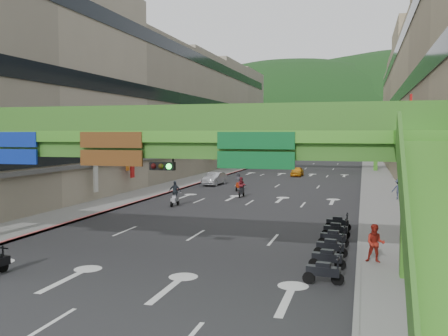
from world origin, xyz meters
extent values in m
plane|color=black|center=(0.00, 0.00, 0.00)|extent=(320.00, 320.00, 0.00)
cube|color=#28282B|center=(0.00, 50.00, 0.01)|extent=(18.00, 140.00, 0.02)
cube|color=gray|center=(-11.00, 50.00, 0.07)|extent=(4.00, 140.00, 0.15)
cube|color=gray|center=(11.00, 50.00, 0.07)|extent=(4.00, 140.00, 0.15)
cube|color=#CC5959|center=(-9.10, 50.00, 0.09)|extent=(0.20, 140.00, 0.18)
cube|color=gray|center=(9.10, 50.00, 0.09)|extent=(0.20, 140.00, 0.18)
cube|color=#9E937F|center=(-19.00, 50.00, 9.50)|extent=(12.00, 95.00, 19.00)
cube|color=black|center=(-12.95, 50.00, 4.20)|extent=(0.08, 90.25, 1.40)
cube|color=black|center=(-12.95, 50.00, 10.20)|extent=(0.08, 90.25, 1.40)
cube|color=black|center=(-12.95, 50.00, 16.20)|extent=(0.08, 90.25, 1.40)
cube|color=black|center=(12.95, 50.00, 4.20)|extent=(0.08, 90.25, 1.40)
cube|color=black|center=(12.95, 50.00, 10.20)|extent=(0.08, 90.25, 1.40)
cube|color=black|center=(12.95, 50.00, 16.20)|extent=(0.08, 90.25, 1.40)
cube|color=#4C9E2D|center=(0.00, 6.00, 5.75)|extent=(28.00, 2.20, 0.50)
cube|color=#387223|center=(0.00, 6.00, 5.15)|extent=(28.00, 1.76, 0.70)
cube|color=#4C9E2D|center=(11.00, 6.00, 2.40)|extent=(0.60, 0.60, 4.80)
cube|color=#387223|center=(0.00, 4.96, 6.55)|extent=(28.00, 0.12, 1.10)
cube|color=#387223|center=(0.00, 7.04, 6.55)|extent=(28.00, 0.12, 1.10)
cube|color=navy|center=(-6.50, 4.92, 5.15)|extent=(2.40, 0.12, 1.50)
cube|color=#593314|center=(-1.50, 4.92, 5.15)|extent=(3.00, 0.12, 1.50)
cube|color=#0C5926|center=(5.00, 4.92, 5.15)|extent=(3.20, 0.12, 1.50)
cube|color=black|center=(1.00, 4.77, 4.50)|extent=(1.10, 0.28, 0.35)
cube|color=#4C9E2D|center=(0.00, 65.00, 5.75)|extent=(28.00, 2.20, 0.50)
cube|color=#387223|center=(0.00, 65.00, 5.15)|extent=(28.00, 1.76, 0.70)
cube|color=#4C9E2D|center=(-11.00, 65.00, 2.40)|extent=(0.60, 0.60, 4.80)
cube|color=#4C9E2D|center=(11.00, 65.00, 2.40)|extent=(0.60, 0.60, 4.80)
cube|color=#387223|center=(0.00, 63.96, 6.55)|extent=(28.00, 0.12, 1.10)
cube|color=#387223|center=(0.00, 66.04, 6.55)|extent=(28.00, 0.12, 1.10)
ellipsoid|color=#1C4419|center=(-15.00, 160.00, 0.00)|extent=(168.00, 140.00, 112.00)
ellipsoid|color=#1C4419|center=(25.00, 180.00, 0.00)|extent=(208.00, 176.00, 128.00)
cylinder|color=black|center=(0.00, 30.00, 6.20)|extent=(26.00, 0.03, 0.03)
cone|color=red|center=(-12.50, 30.00, 5.95)|extent=(0.36, 0.36, 0.40)
cone|color=gold|center=(-10.23, 30.00, 5.95)|extent=(0.36, 0.36, 0.40)
cone|color=#193FB2|center=(-7.95, 30.00, 5.95)|extent=(0.36, 0.36, 0.40)
cone|color=silver|center=(-5.68, 30.00, 5.95)|extent=(0.36, 0.36, 0.40)
cone|color=#198C33|center=(-3.41, 30.00, 5.95)|extent=(0.36, 0.36, 0.40)
cone|color=orange|center=(-1.14, 30.00, 5.95)|extent=(0.36, 0.36, 0.40)
cone|color=red|center=(1.14, 30.00, 5.95)|extent=(0.36, 0.36, 0.40)
cone|color=gold|center=(3.41, 30.00, 5.95)|extent=(0.36, 0.36, 0.40)
cone|color=#193FB2|center=(5.68, 30.00, 5.95)|extent=(0.36, 0.36, 0.40)
cone|color=silver|center=(7.95, 30.00, 5.95)|extent=(0.36, 0.36, 0.40)
cone|color=#198C33|center=(10.23, 30.00, 5.95)|extent=(0.36, 0.36, 0.40)
cone|color=orange|center=(12.50, 30.00, 5.95)|extent=(0.36, 0.36, 0.40)
cube|color=black|center=(-5.39, 2.60, 1.05)|extent=(0.55, 0.13, 0.06)
cylinder|color=black|center=(-5.39, 2.60, 0.25)|extent=(0.16, 0.51, 0.50)
cube|color=black|center=(-1.56, 29.53, 0.55)|extent=(0.48, 1.33, 0.35)
cube|color=black|center=(-1.56, 29.53, 0.80)|extent=(0.35, 0.58, 0.18)
cube|color=black|center=(-1.50, 30.08, 1.05)|extent=(0.55, 0.12, 0.06)
cylinder|color=black|center=(-1.50, 30.08, 0.25)|extent=(0.15, 0.51, 0.50)
cylinder|color=black|center=(-1.61, 28.98, 0.25)|extent=(0.15, 0.51, 0.50)
imported|color=maroon|center=(-1.56, 29.53, 1.10)|extent=(0.78, 0.64, 1.50)
cube|color=#9FA0A9|center=(-5.36, 22.44, 0.55)|extent=(0.49, 1.33, 0.35)
cube|color=#9FA0A9|center=(-5.36, 22.44, 0.80)|extent=(0.36, 0.58, 0.18)
cube|color=#9FA0A9|center=(-5.31, 22.99, 1.05)|extent=(0.55, 0.12, 0.06)
cylinder|color=black|center=(-5.31, 22.99, 0.25)|extent=(0.15, 0.51, 0.50)
cylinder|color=black|center=(-5.42, 21.90, 0.25)|extent=(0.15, 0.51, 0.50)
imported|color=#272F37|center=(-5.36, 22.44, 1.20)|extent=(1.03, 0.52, 1.70)
cube|color=maroon|center=(-3.05, 34.24, 0.55)|extent=(0.48, 1.33, 0.35)
cube|color=maroon|center=(-3.05, 34.24, 0.80)|extent=(0.36, 0.58, 0.18)
cube|color=maroon|center=(-2.99, 34.79, 1.05)|extent=(0.55, 0.12, 0.06)
cylinder|color=black|center=(-2.99, 34.79, 0.25)|extent=(0.15, 0.51, 0.50)
cylinder|color=black|center=(-3.11, 33.69, 0.25)|extent=(0.15, 0.51, 0.50)
imported|color=#38373D|center=(-3.05, 34.24, 1.13)|extent=(0.80, 0.57, 1.55)
cube|color=black|center=(7.80, 4.50, 0.55)|extent=(1.33, 0.51, 0.35)
cube|color=black|center=(7.80, 4.50, 0.80)|extent=(0.58, 0.37, 0.18)
cube|color=black|center=(8.35, 4.57, 1.05)|extent=(0.13, 0.55, 0.06)
cylinder|color=black|center=(8.35, 4.57, 0.25)|extent=(0.51, 0.16, 0.50)
cylinder|color=black|center=(7.25, 4.43, 0.25)|extent=(0.51, 0.16, 0.50)
cube|color=black|center=(7.80, 6.70, 0.55)|extent=(1.33, 0.51, 0.35)
cube|color=black|center=(7.80, 6.70, 0.80)|extent=(0.58, 0.37, 0.18)
cube|color=black|center=(8.35, 6.77, 1.05)|extent=(0.13, 0.55, 0.06)
cylinder|color=black|center=(8.35, 6.77, 0.25)|extent=(0.51, 0.16, 0.50)
cylinder|color=black|center=(7.25, 6.63, 0.25)|extent=(0.51, 0.16, 0.50)
cube|color=black|center=(7.80, 8.90, 0.55)|extent=(1.33, 0.51, 0.35)
cube|color=black|center=(7.80, 8.90, 0.80)|extent=(0.58, 0.37, 0.18)
cube|color=black|center=(8.35, 8.97, 1.05)|extent=(0.13, 0.55, 0.06)
cylinder|color=black|center=(8.35, 8.97, 0.25)|extent=(0.51, 0.16, 0.50)
cylinder|color=black|center=(7.25, 8.83, 0.25)|extent=(0.51, 0.16, 0.50)
cube|color=black|center=(7.80, 11.10, 0.55)|extent=(1.33, 0.51, 0.35)
cube|color=black|center=(7.80, 11.10, 0.80)|extent=(0.58, 0.37, 0.18)
cube|color=black|center=(8.35, 11.17, 1.05)|extent=(0.13, 0.55, 0.06)
cylinder|color=black|center=(8.35, 11.17, 0.25)|extent=(0.51, 0.16, 0.50)
cylinder|color=black|center=(7.25, 11.03, 0.25)|extent=(0.51, 0.16, 0.50)
cube|color=black|center=(7.80, 13.30, 0.55)|extent=(1.33, 0.51, 0.35)
cube|color=black|center=(7.80, 13.30, 0.80)|extent=(0.58, 0.37, 0.18)
cube|color=black|center=(8.35, 13.37, 1.05)|extent=(0.13, 0.55, 0.06)
cylinder|color=black|center=(8.35, 13.37, 0.25)|extent=(0.51, 0.16, 0.50)
cylinder|color=black|center=(7.25, 13.23, 0.25)|extent=(0.51, 0.16, 0.50)
cube|color=black|center=(7.80, 15.50, 0.55)|extent=(1.33, 0.51, 0.35)
cube|color=black|center=(7.80, 15.50, 0.80)|extent=(0.58, 0.37, 0.18)
cube|color=black|center=(8.35, 15.57, 1.05)|extent=(0.13, 0.55, 0.06)
cylinder|color=black|center=(8.35, 15.57, 0.25)|extent=(0.51, 0.16, 0.50)
cylinder|color=black|center=(7.25, 15.43, 0.25)|extent=(0.51, 0.16, 0.50)
imported|color=#B6B8BF|center=(-7.00, 38.88, 0.72)|extent=(1.84, 4.48, 1.45)
imported|color=#F9A41D|center=(0.52, 53.10, 0.63)|extent=(1.53, 3.71, 1.26)
imported|color=#A52419|center=(9.80, 8.00, 0.86)|extent=(0.85, 0.67, 1.71)
imported|color=black|center=(11.47, 8.00, 0.83)|extent=(1.00, 0.49, 1.66)
imported|color=#323A52|center=(12.20, 30.59, 0.89)|extent=(0.83, 0.53, 1.78)
camera|label=1|loc=(9.23, -14.86, 5.90)|focal=40.00mm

